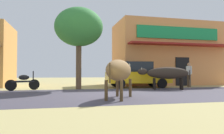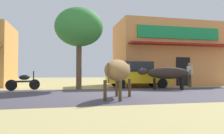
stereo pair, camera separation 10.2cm
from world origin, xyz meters
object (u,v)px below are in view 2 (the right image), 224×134
(parked_hatchback_car, at_px, (136,74))
(cow_near_brown, at_px, (119,71))
(cow_far_dark, at_px, (167,73))
(pedestrian_by_shop, at_px, (190,73))
(parked_motorcycle, at_px, (24,82))
(roadside_tree, at_px, (79,28))

(parked_hatchback_car, distance_m, cow_near_brown, 6.21)
(cow_near_brown, bearing_deg, parked_hatchback_car, 64.79)
(parked_hatchback_car, height_order, cow_far_dark, parked_hatchback_car)
(cow_near_brown, bearing_deg, cow_far_dark, 43.53)
(cow_near_brown, distance_m, cow_far_dark, 5.07)
(pedestrian_by_shop, bearing_deg, parked_motorcycle, -177.53)
(parked_hatchback_car, distance_m, parked_motorcycle, 6.74)
(cow_near_brown, relative_size, pedestrian_by_shop, 1.61)
(parked_hatchback_car, xyz_separation_m, parked_motorcycle, (-6.68, -0.75, -0.38))
(parked_hatchback_car, distance_m, pedestrian_by_shop, 3.65)
(parked_motorcycle, height_order, cow_near_brown, cow_near_brown)
(pedestrian_by_shop, bearing_deg, cow_near_brown, -139.81)
(roadside_tree, height_order, cow_far_dark, roadside_tree)
(cow_near_brown, height_order, pedestrian_by_shop, pedestrian_by_shop)
(cow_far_dark, bearing_deg, roadside_tree, 162.25)
(parked_hatchback_car, height_order, pedestrian_by_shop, parked_hatchback_car)
(parked_motorcycle, distance_m, pedestrian_by_shop, 10.34)
(parked_motorcycle, distance_m, cow_far_dark, 7.85)
(roadside_tree, bearing_deg, cow_near_brown, -77.81)
(roadside_tree, height_order, pedestrian_by_shop, roadside_tree)
(parked_motorcycle, bearing_deg, pedestrian_by_shop, 2.47)
(cow_far_dark, bearing_deg, cow_near_brown, -136.47)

